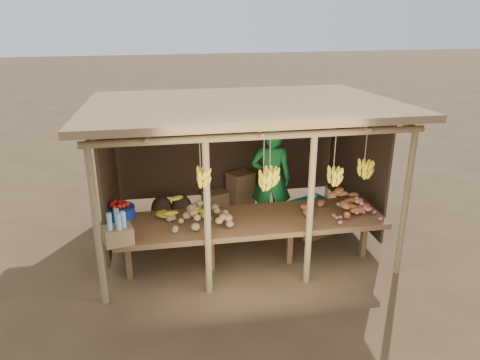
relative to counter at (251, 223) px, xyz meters
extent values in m
plane|color=brown|center=(0.00, 0.95, -0.74)|extent=(60.00, 60.00, 0.00)
cylinder|color=olive|center=(-2.10, -0.55, 0.36)|extent=(0.09, 0.09, 2.20)
cylinder|color=olive|center=(2.10, -0.55, 0.36)|extent=(0.09, 0.09, 2.20)
cylinder|color=olive|center=(-2.10, 2.45, 0.36)|extent=(0.09, 0.09, 2.20)
cylinder|color=olive|center=(2.10, 2.45, 0.36)|extent=(0.09, 0.09, 2.20)
cylinder|color=olive|center=(-0.70, -0.55, 0.36)|extent=(0.09, 0.09, 2.20)
cylinder|color=olive|center=(0.70, -0.55, 0.36)|extent=(0.09, 0.09, 2.20)
cylinder|color=olive|center=(0.00, -0.55, 1.46)|extent=(4.40, 0.09, 0.09)
cylinder|color=olive|center=(0.00, 2.45, 1.46)|extent=(4.40, 0.09, 0.09)
cube|color=#9C7448|center=(0.00, 0.95, 1.55)|extent=(4.70, 3.50, 0.28)
cube|color=#422F1E|center=(0.00, 2.43, 0.47)|extent=(4.20, 0.04, 1.98)
cube|color=#422F1E|center=(-2.08, 1.15, 0.47)|extent=(0.04, 2.40, 1.98)
cube|color=#422F1E|center=(2.08, 1.15, 0.47)|extent=(0.04, 2.40, 1.98)
cube|color=brown|center=(0.00, 0.00, 0.02)|extent=(3.90, 1.05, 0.08)
cube|color=brown|center=(-1.80, 0.00, -0.38)|extent=(0.08, 0.08, 0.72)
cube|color=brown|center=(-0.60, 0.00, -0.38)|extent=(0.08, 0.08, 0.72)
cube|color=brown|center=(0.60, 0.00, -0.38)|extent=(0.08, 0.08, 0.72)
cube|color=brown|center=(1.80, 0.00, -0.38)|extent=(0.08, 0.08, 0.72)
cylinder|color=navy|center=(-1.90, 0.41, 0.14)|extent=(0.45, 0.45, 0.16)
cube|color=olive|center=(-1.86, -0.41, 0.18)|extent=(0.42, 0.37, 0.23)
imported|color=#18702B|center=(0.57, 1.15, 0.21)|extent=(0.76, 0.57, 1.90)
cube|color=brown|center=(1.25, 0.88, -0.47)|extent=(0.73, 0.68, 0.54)
cube|color=#0D988D|center=(1.25, 0.88, -0.18)|extent=(0.81, 0.76, 0.05)
cube|color=olive|center=(0.22, 2.15, -0.54)|extent=(0.55, 0.50, 0.36)
cube|color=olive|center=(0.22, 2.15, -0.19)|extent=(0.55, 0.50, 0.36)
cube|color=olive|center=(-0.27, 2.15, -0.54)|extent=(0.55, 0.50, 0.36)
ellipsoid|color=#422F1E|center=(-1.29, 1.90, -0.51)|extent=(0.40, 0.40, 0.54)
ellipsoid|color=#422F1E|center=(-0.93, 1.90, -0.51)|extent=(0.40, 0.40, 0.54)
camera|label=1|loc=(-1.25, -6.06, 3.04)|focal=35.00mm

